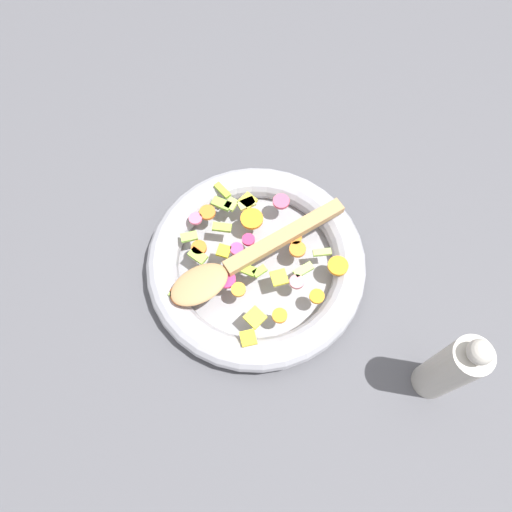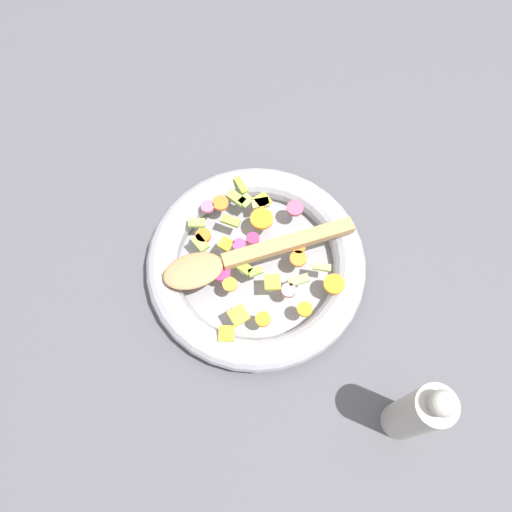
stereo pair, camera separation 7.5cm
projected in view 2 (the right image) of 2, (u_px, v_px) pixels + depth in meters
name	position (u px, v px, depth m)	size (l,w,h in m)	color
ground_plane	(256.00, 269.00, 0.80)	(4.00, 4.00, 0.00)	#4C4C51
skillet	(256.00, 263.00, 0.78)	(0.34, 0.34, 0.05)	gray
chopped_vegetables	(249.00, 252.00, 0.75)	(0.26, 0.26, 0.01)	orange
wooden_spoon	(239.00, 257.00, 0.74)	(0.25, 0.22, 0.01)	#A87F51
pepper_mill	(417.00, 414.00, 0.62)	(0.05, 0.05, 0.20)	#B2ADA3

